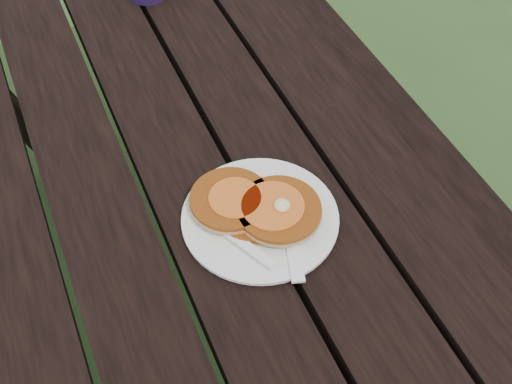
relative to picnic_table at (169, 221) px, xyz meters
name	(u,v)px	position (x,y,z in m)	size (l,w,h in m)	color
ground	(183,302)	(0.00, 0.00, -0.37)	(60.00, 60.00, 0.00)	#29461E
picnic_table	(169,221)	(0.00, 0.00, 0.00)	(1.36, 1.80, 0.75)	black
plate	(260,218)	(0.07, -0.35, 0.39)	(0.24, 0.24, 0.01)	white
pancake_stack	(256,206)	(0.07, -0.34, 0.41)	(0.19, 0.18, 0.04)	#8E4110
knife	(290,232)	(0.10, -0.40, 0.39)	(0.02, 0.18, 0.01)	white
fork	(245,245)	(0.03, -0.39, 0.40)	(0.03, 0.16, 0.01)	white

